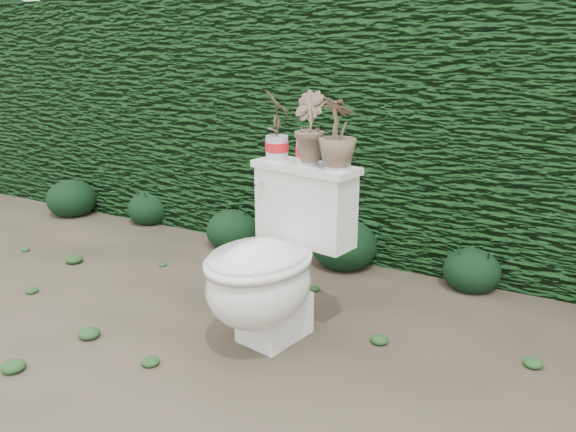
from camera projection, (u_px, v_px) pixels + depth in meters
The scene contains 11 objects.
ground at pixel (259, 340), 2.56m from camera, with size 60.00×60.00×0.00m, color brown.
hedge at pixel (385, 122), 3.67m from camera, with size 8.00×1.00×1.60m, color #164416.
toilet at pixel (271, 266), 2.47m from camera, with size 0.57×0.75×0.78m.
potted_plant_left at pixel (277, 126), 2.58m from camera, with size 0.16×0.11×0.31m, color #257223.
potted_plant_center at pixel (308, 130), 2.47m from camera, with size 0.17×0.14×0.31m, color #257223.
potted_plant_right at pixel (337, 135), 2.38m from camera, with size 0.16×0.16×0.29m, color #257223.
liriope_clump_0 at pixel (71, 195), 4.41m from camera, with size 0.38×0.38×0.30m, color black.
liriope_clump_1 at pixel (150, 205), 4.22m from camera, with size 0.33×0.33×0.26m, color black.
liriope_clump_2 at pixel (232, 226), 3.71m from camera, with size 0.34×0.34×0.27m, color black.
liriope_clump_3 at pixel (344, 240), 3.38m from camera, with size 0.39×0.39×0.32m, color black.
liriope_clump_4 at pixel (472, 266), 3.08m from camera, with size 0.31×0.31×0.25m, color black.
Camera 1 is at (1.21, -1.94, 1.29)m, focal length 35.00 mm.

